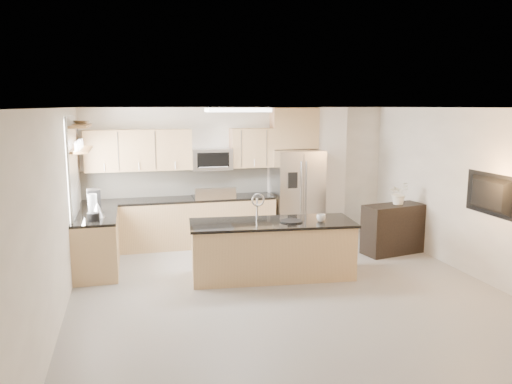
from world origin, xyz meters
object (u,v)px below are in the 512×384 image
object	(u,v)px
platter	(291,221)
blender	(93,209)
bowl	(81,121)
flower_vase	(399,187)
refrigerator	(297,195)
microwave	(212,159)
cup	(321,218)
kettle	(98,210)
island	(272,249)
credenza	(393,229)
coffee_maker	(94,202)
range	(214,220)
television	(486,195)

from	to	relation	value
platter	blender	xyz separation A→B (m)	(-2.93, 0.60, 0.22)
bowl	flower_vase	world-z (taller)	bowl
refrigerator	microwave	bearing A→B (deg)	174.14
cup	platter	world-z (taller)	cup
microwave	kettle	size ratio (longest dim) A/B	2.80
microwave	island	bearing A→B (deg)	-75.21
credenza	flower_vase	world-z (taller)	flower_vase
microwave	platter	bearing A→B (deg)	-69.22
cup	coffee_maker	world-z (taller)	coffee_maker
island	coffee_maker	xyz separation A→B (m)	(-2.67, 1.12, 0.67)
island	cup	distance (m)	0.90
platter	flower_vase	distance (m)	2.42
island	cup	xyz separation A→B (m)	(0.73, -0.16, 0.49)
range	bowl	distance (m)	3.02
island	credenza	size ratio (longest dim) A/B	2.34
credenza	bowl	xyz separation A→B (m)	(-5.29, 0.73, 1.93)
kettle	cup	bearing A→B (deg)	-15.53
microwave	cup	bearing A→B (deg)	-60.73
kettle	platter	bearing A→B (deg)	-16.35
microwave	refrigerator	distance (m)	1.82
island	bowl	xyz separation A→B (m)	(-2.82, 1.40, 1.94)
range	television	world-z (taller)	television
flower_vase	television	size ratio (longest dim) A/B	0.57
refrigerator	kettle	xyz separation A→B (m)	(-3.68, -1.23, 0.15)
range	refrigerator	distance (m)	1.71
credenza	bowl	size ratio (longest dim) A/B	3.38
microwave	coffee_maker	xyz separation A→B (m)	(-2.09, -1.05, -0.53)
island	bowl	bearing A→B (deg)	159.32
credenza	cup	bearing A→B (deg)	-164.98
microwave	blender	xyz separation A→B (m)	(-2.07, -1.65, -0.53)
island	credenza	xyz separation A→B (m)	(2.46, 0.67, 0.00)
credenza	cup	xyz separation A→B (m)	(-1.73, -0.83, 0.48)
range	kettle	bearing A→B (deg)	-147.68
microwave	credenza	distance (m)	3.59
bowl	refrigerator	bearing A→B (deg)	8.70
range	cup	size ratio (longest dim) A/B	8.20
credenza	television	distance (m)	2.02
island	kettle	world-z (taller)	island
microwave	refrigerator	size ratio (longest dim) A/B	0.43
credenza	platter	world-z (taller)	platter
platter	kettle	world-z (taller)	kettle
platter	bowl	size ratio (longest dim) A/B	1.06
credenza	bowl	bearing A→B (deg)	161.50
credenza	coffee_maker	xyz separation A→B (m)	(-5.13, 0.45, 0.66)
credenza	bowl	distance (m)	5.68
credenza	range	bearing A→B (deg)	144.98
kettle	television	xyz separation A→B (m)	(5.54, -1.84, 0.31)
island	kettle	size ratio (longest dim) A/B	9.59
cup	kettle	size ratio (longest dim) A/B	0.51
television	platter	bearing A→B (deg)	69.47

